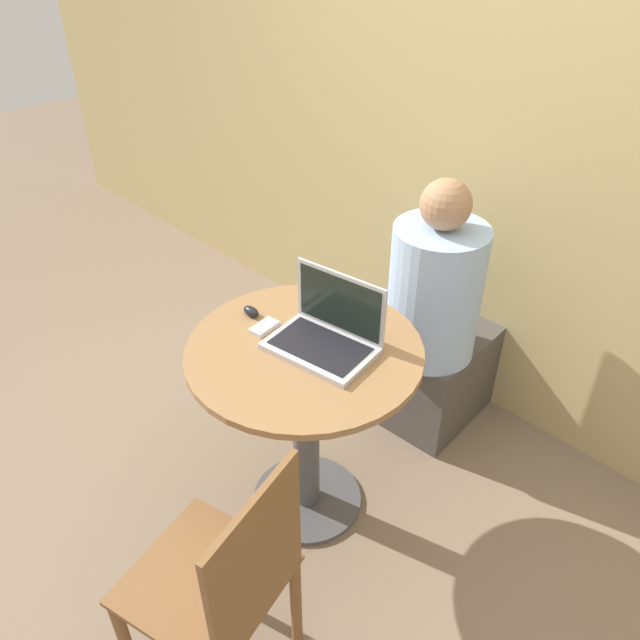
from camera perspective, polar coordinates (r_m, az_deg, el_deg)
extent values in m
plane|color=#7F6B56|center=(2.61, -1.19, -16.09)|extent=(12.00, 12.00, 0.00)
cube|color=tan|center=(2.58, 16.08, 17.30)|extent=(7.00, 0.05, 2.60)
cylinder|color=#4C4C51|center=(2.60, -1.19, -15.95)|extent=(0.43, 0.43, 0.02)
cylinder|color=#4C4C51|center=(2.32, -1.31, -10.17)|extent=(0.10, 0.10, 0.73)
cylinder|color=olive|center=(2.07, -1.44, -2.84)|extent=(0.80, 0.80, 0.02)
cube|color=#B7B7BC|center=(2.05, 0.00, -2.61)|extent=(0.37, 0.27, 0.02)
cube|color=black|center=(2.04, 0.00, -2.36)|extent=(0.33, 0.22, 0.00)
cube|color=#B7B7BC|center=(2.05, 1.86, 1.61)|extent=(0.34, 0.06, 0.22)
cube|color=black|center=(2.05, 1.77, 1.54)|extent=(0.31, 0.05, 0.20)
cube|color=silver|center=(2.15, -5.11, -0.66)|extent=(0.07, 0.11, 0.02)
ellipsoid|color=black|center=(2.22, -6.22, 0.84)|extent=(0.07, 0.04, 0.03)
cylinder|color=brown|center=(2.23, -10.49, -20.12)|extent=(0.04, 0.04, 0.44)
cylinder|color=brown|center=(2.10, -2.21, -24.49)|extent=(0.04, 0.04, 0.44)
cube|color=brown|center=(1.90, -10.42, -22.29)|extent=(0.49, 0.49, 0.02)
cube|color=brown|center=(1.63, -5.77, -21.08)|extent=(0.11, 0.36, 0.44)
cube|color=#4C4742|center=(2.87, 10.82, -4.83)|extent=(0.37, 0.53, 0.44)
cylinder|color=#9EBCE5|center=(2.49, 10.45, 2.50)|extent=(0.37, 0.37, 0.56)
sphere|color=#A87A56|center=(2.31, 11.44, 10.31)|extent=(0.19, 0.19, 0.19)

